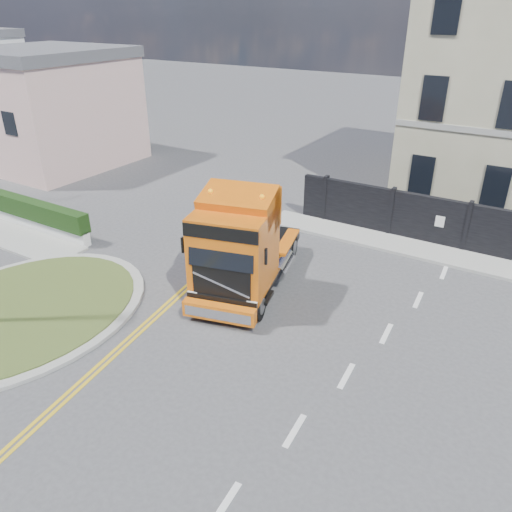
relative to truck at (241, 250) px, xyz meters
The scene contains 7 objects.
ground 2.93m from the truck, 44.47° to the right, with size 120.00×120.00×0.00m, color #424244.
traffic_island 7.23m from the truck, 138.25° to the right, with size 6.80×6.80×0.17m.
hedge_wall 11.30m from the truck, behind, with size 8.00×0.55×1.35m.
pavement_side 11.45m from the truck, behind, with size 8.50×1.80×0.10m, color #979791.
seaside_bldg_pink 19.72m from the truck, 158.22° to the left, with size 8.00×8.00×6.00m, color beige.
seaside_bldg_cream 27.88m from the truck, 160.51° to the left, with size 9.00×8.00×5.00m, color beige.
truck is the anchor object (origin of this frame).
Camera 1 is at (6.31, -10.45, 8.79)m, focal length 35.00 mm.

